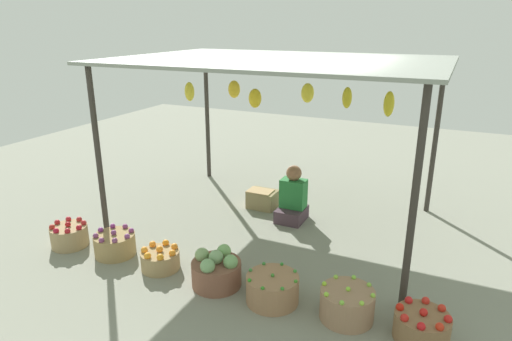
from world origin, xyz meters
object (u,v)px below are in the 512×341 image
Objects in this scene: basket_cabbages at (216,270)px; wooden_crate_near_vendor at (260,199)px; basket_purple_onions at (115,244)px; basket_red_tomatoes at (422,326)px; vendor_person at (293,199)px; basket_oranges at (160,259)px; basket_limes at (347,304)px; basket_red_apples at (69,235)px; wooden_crate_stacked_rear at (263,199)px; basket_green_chilies at (272,289)px.

basket_cabbages reaches higher than wooden_crate_near_vendor.
basket_red_tomatoes is at bearing -0.69° from basket_purple_onions.
vendor_person reaches higher than basket_red_tomatoes.
basket_cabbages is 1.43× the size of wooden_crate_near_vendor.
basket_oranges is at bearing -3.05° from basket_purple_onions.
vendor_person reaches higher than basket_cabbages.
basket_red_tomatoes is at bearing -0.86° from basket_limes.
basket_red_tomatoes is 1.31× the size of wooden_crate_near_vendor.
wooden_crate_stacked_rear is (1.65, 2.09, -0.01)m from basket_red_apples.
wooden_crate_near_vendor is (-0.43, 2.05, -0.03)m from basket_cabbages.
basket_red_apples is 1.33m from basket_oranges.
basket_purple_onions reaches higher than wooden_crate_near_vendor.
wooden_crate_near_vendor is (1.63, 2.06, -0.00)m from basket_red_apples.
basket_limes is (2.09, 0.00, 0.03)m from basket_oranges.
vendor_person reaches higher than wooden_crate_near_vendor.
basket_red_apples reaches higher than basket_purple_onions.
basket_limes is (3.42, 0.03, 0.01)m from basket_red_apples.
wooden_crate_near_vendor is at bearing 101.92° from basket_cabbages.
wooden_crate_near_vendor is (-1.07, 2.08, -0.00)m from basket_green_chilies.
basket_green_chilies is at bearing -62.67° from wooden_crate_near_vendor.
basket_limes is 1.06× the size of basket_red_tomatoes.
basket_purple_onions is at bearing -130.77° from vendor_person.
wooden_crate_near_vendor is at bearing -139.07° from wooden_crate_stacked_rear.
wooden_crate_stacked_rear is at bearing 116.43° from basket_green_chilies.
basket_red_apples is at bearing -139.84° from vendor_person.
basket_limes reaches higher than basket_red_tomatoes.
basket_red_apples is 1.08× the size of wooden_crate_stacked_rear.
basket_purple_onions is (-1.55, -1.80, -0.17)m from vendor_person.
basket_cabbages reaches higher than basket_red_apples.
basket_red_apples is 0.93× the size of basket_red_tomatoes.
basket_red_apples is at bearing -178.81° from basket_oranges.
basket_oranges is 2.05m from wooden_crate_near_vendor.
basket_red_tomatoes is 3.18m from wooden_crate_stacked_rear.
basket_red_apples is 3.42m from basket_limes.
basket_green_chilies reaches higher than wooden_crate_stacked_rear.
basket_green_chilies is 2.35m from wooden_crate_stacked_rear.
basket_oranges is at bearing 179.89° from basket_red_tomatoes.
basket_purple_onions is 2.77m from basket_limes.
basket_oranges is at bearing 1.19° from basket_red_apples.
basket_red_tomatoes reaches higher than basket_oranges.
wooden_crate_near_vendor is at bearing 131.54° from basket_limes.
basket_cabbages is (2.06, 0.01, 0.03)m from basket_red_apples.
vendor_person is at bearing 40.16° from basket_red_apples.
wooden_crate_stacked_rear is (-0.40, 2.08, -0.04)m from basket_cabbages.
vendor_person is at bearing 104.77° from basket_green_chilies.
basket_oranges is 0.73m from basket_cabbages.
vendor_person is 1.86m from basket_cabbages.
basket_purple_onions is at bearing 177.68° from basket_cabbages.
wooden_crate_stacked_rear is (0.03, 0.03, -0.01)m from wooden_crate_near_vendor.
vendor_person reaches higher than wooden_crate_stacked_rear.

